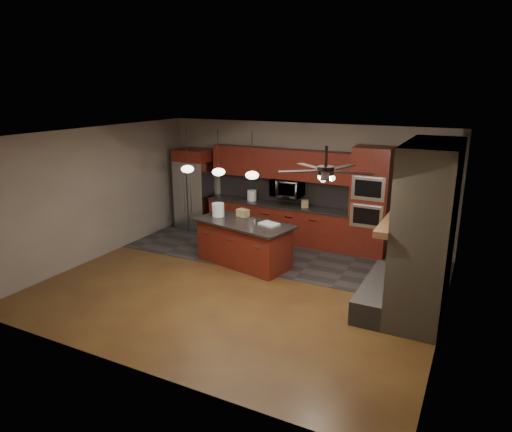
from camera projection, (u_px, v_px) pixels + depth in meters
The scene contains 22 objects.
ground at pixel (242, 284), 8.61m from camera, with size 7.00×7.00×0.00m, color brown.
ceiling at pixel (241, 135), 7.84m from camera, with size 7.00×6.00×0.02m, color white.
back_wall at pixel (302, 183), 10.80m from camera, with size 7.00×0.02×2.80m, color gray.
right_wall at pixel (451, 242), 6.70m from camera, with size 0.02×6.00×2.80m, color gray.
left_wall at pixel (98, 193), 9.74m from camera, with size 0.02×6.00×2.80m, color gray.
slate_tile_patch at pixel (281, 254), 10.15m from camera, with size 7.00×2.40×0.01m, color #322F2D.
fireplace_column at pixel (421, 236), 7.28m from camera, with size 1.30×2.10×2.80m.
back_cabinetry at pixel (279, 204), 10.92m from camera, with size 3.59×0.64×2.20m.
oven_tower at pixel (370, 202), 9.85m from camera, with size 0.80×0.63×2.38m.
microwave at pixel (287, 188), 10.73m from camera, with size 0.73×0.41×0.50m, color silver.
refrigerator at pixel (195, 189), 11.78m from camera, with size 0.89×0.75×2.08m.
kitchen_island at pixel (244, 243), 9.47m from camera, with size 2.24×1.37×0.92m.
white_bucket at pixel (218, 210), 9.74m from camera, with size 0.26×0.26×0.28m, color white.
paint_can at pixel (251, 222), 9.14m from camera, with size 0.19×0.19×0.13m, color #A3A4A8.
paint_tray at pixel (269, 224), 9.15m from camera, with size 0.38×0.27×0.04m, color silver.
cardboard_box at pixel (243, 213), 9.74m from camera, with size 0.24×0.18×0.15m, color #A18553.
counter_bucket at pixel (252, 195), 11.16m from camera, with size 0.22×0.22×0.25m, color white.
counter_box at pixel (305, 204), 10.52m from camera, with size 0.16×0.12×0.18m, color #A38954.
pendant_left at pixel (187, 169), 9.38m from camera, with size 0.26×0.26×0.92m.
pendant_center at pixel (219, 172), 9.06m from camera, with size 0.26×0.26×0.92m.
pendant_right at pixel (252, 175), 8.73m from camera, with size 0.26×0.26×0.92m.
ceiling_fan at pixel (326, 170), 6.46m from camera, with size 1.27×1.33×0.41m.
Camera 1 is at (3.80, -6.95, 3.60)m, focal length 32.00 mm.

